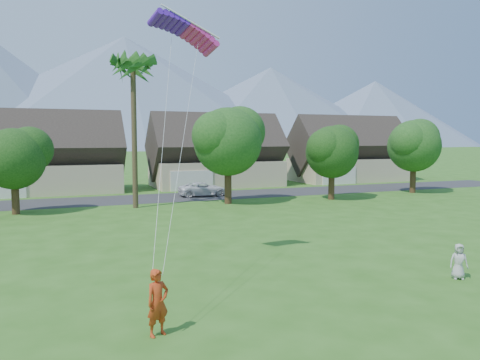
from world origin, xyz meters
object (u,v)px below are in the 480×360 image
watcher (459,261)px  parafoil_kite (185,29)px  parked_car (203,189)px  kite_flyer (158,303)px

watcher → parafoil_kite: parafoil_kite is taller
parked_car → parafoil_kite: bearing=163.0°
kite_flyer → parked_car: kite_flyer is taller
kite_flyer → watcher: bearing=-17.6°
parafoil_kite → kite_flyer: bearing=-119.2°
parafoil_kite → watcher: bearing=-38.2°
kite_flyer → parafoil_kite: bearing=46.2°
watcher → parafoil_kite: size_ratio=0.47×
kite_flyer → parked_car: 33.14m
kite_flyer → parked_car: bearing=48.7°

